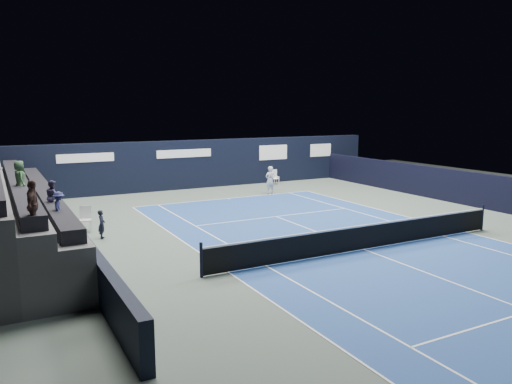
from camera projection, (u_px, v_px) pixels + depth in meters
ground at (331, 237)px, 20.02m from camera, size 48.00×48.00×0.00m
court_surface at (364, 250)px, 18.28m from camera, size 10.97×23.77×0.01m
enclosure_wall_right at (440, 184)px, 28.22m from camera, size 0.30×22.00×1.80m
folding_chair_back_a at (274, 176)px, 33.85m from camera, size 0.40×0.43×0.89m
folding_chair_back_b at (275, 175)px, 34.41m from camera, size 0.43×0.42×0.96m
line_judge_chair at (85, 217)px, 20.94m from camera, size 0.58×0.57×1.08m
line_judge at (102, 224)px, 19.75m from camera, size 0.39×0.48×1.15m
court_markings at (364, 249)px, 18.28m from camera, size 11.03×23.83×0.00m
tennis_net at (365, 236)px, 18.19m from camera, size 12.90×0.10×1.10m
back_sponsor_wall at (198, 164)px, 32.37m from camera, size 26.00×0.63×3.10m
side_barrier_left at (66, 229)px, 18.96m from camera, size 0.33×22.00×1.20m
tennis_player at (270, 180)px, 30.18m from camera, size 0.65×0.84×1.67m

